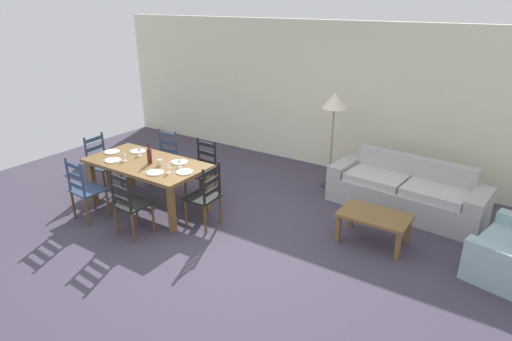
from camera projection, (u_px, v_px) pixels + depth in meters
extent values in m
cube|color=#413A4B|center=(212.00, 233.00, 6.06)|extent=(9.60, 9.60, 0.02)
cube|color=beige|center=(320.00, 95.00, 8.11)|extent=(9.60, 0.16, 2.70)
cube|color=brown|center=(146.00, 163.00, 6.53)|extent=(1.90, 0.96, 0.05)
cube|color=brown|center=(93.00, 182.00, 6.82)|extent=(0.08, 0.08, 0.70)
cube|color=brown|center=(172.00, 209.00, 5.94)|extent=(0.08, 0.08, 0.70)
cube|color=brown|center=(130.00, 167.00, 7.40)|extent=(0.08, 0.08, 0.70)
cube|color=brown|center=(207.00, 190.00, 6.53)|extent=(0.08, 0.08, 0.70)
cube|color=navy|center=(88.00, 190.00, 6.30)|extent=(0.44, 0.43, 0.03)
cylinder|color=brown|center=(94.00, 197.00, 6.61)|extent=(0.04, 0.04, 0.43)
cylinder|color=brown|center=(108.00, 203.00, 6.41)|extent=(0.04, 0.04, 0.43)
cylinder|color=brown|center=(73.00, 205.00, 6.36)|extent=(0.04, 0.04, 0.43)
cylinder|color=brown|center=(87.00, 212.00, 6.16)|extent=(0.04, 0.04, 0.43)
cylinder|color=navy|center=(68.00, 174.00, 6.18)|extent=(0.04, 0.04, 0.50)
cylinder|color=navy|center=(82.00, 180.00, 5.97)|extent=(0.04, 0.04, 0.50)
cube|color=navy|center=(76.00, 186.00, 6.12)|extent=(0.38, 0.05, 0.06)
cube|color=navy|center=(75.00, 176.00, 6.07)|extent=(0.38, 0.05, 0.06)
cube|color=navy|center=(73.00, 166.00, 6.01)|extent=(0.38, 0.05, 0.06)
cube|color=black|center=(133.00, 204.00, 5.87)|extent=(0.45, 0.43, 0.03)
cylinder|color=brown|center=(137.00, 211.00, 6.19)|extent=(0.04, 0.04, 0.43)
cylinder|color=brown|center=(153.00, 218.00, 5.98)|extent=(0.04, 0.04, 0.43)
cylinder|color=brown|center=(117.00, 220.00, 5.93)|extent=(0.04, 0.04, 0.43)
cylinder|color=brown|center=(133.00, 228.00, 5.73)|extent=(0.04, 0.04, 0.43)
cylinder|color=black|center=(112.00, 187.00, 5.75)|extent=(0.04, 0.04, 0.50)
cylinder|color=black|center=(129.00, 194.00, 5.55)|extent=(0.04, 0.04, 0.50)
cube|color=black|center=(122.00, 200.00, 5.70)|extent=(0.38, 0.05, 0.06)
cube|color=black|center=(120.00, 189.00, 5.64)|extent=(0.38, 0.05, 0.06)
cube|color=black|center=(119.00, 179.00, 5.59)|extent=(0.38, 0.05, 0.06)
cube|color=#30415C|center=(163.00, 161.00, 7.42)|extent=(0.44, 0.43, 0.03)
cylinder|color=brown|center=(165.00, 179.00, 7.29)|extent=(0.04, 0.04, 0.43)
cylinder|color=brown|center=(149.00, 175.00, 7.46)|extent=(0.04, 0.04, 0.43)
cylinder|color=brown|center=(178.00, 172.00, 7.56)|extent=(0.04, 0.04, 0.43)
cylinder|color=brown|center=(162.00, 168.00, 7.73)|extent=(0.04, 0.04, 0.43)
cylinder|color=#30415C|center=(176.00, 145.00, 7.38)|extent=(0.04, 0.04, 0.50)
cylinder|color=#30415C|center=(160.00, 142.00, 7.55)|extent=(0.04, 0.04, 0.50)
cube|color=#30415C|center=(169.00, 151.00, 7.51)|extent=(0.38, 0.05, 0.06)
cube|color=#30415C|center=(168.00, 143.00, 7.46)|extent=(0.38, 0.05, 0.06)
cube|color=#30415C|center=(167.00, 134.00, 7.40)|extent=(0.38, 0.05, 0.06)
cube|color=black|center=(200.00, 173.00, 6.92)|extent=(0.43, 0.42, 0.03)
cylinder|color=brown|center=(202.00, 192.00, 6.78)|extent=(0.04, 0.04, 0.43)
cylinder|color=brown|center=(186.00, 187.00, 6.97)|extent=(0.04, 0.04, 0.43)
cylinder|color=brown|center=(216.00, 185.00, 7.04)|extent=(0.04, 0.04, 0.43)
cylinder|color=brown|center=(200.00, 180.00, 7.23)|extent=(0.04, 0.04, 0.43)
cylinder|color=black|center=(215.00, 157.00, 6.85)|extent=(0.04, 0.04, 0.50)
cylinder|color=black|center=(198.00, 152.00, 7.05)|extent=(0.04, 0.04, 0.50)
cube|color=black|center=(207.00, 162.00, 7.00)|extent=(0.38, 0.04, 0.06)
cube|color=black|center=(207.00, 153.00, 6.94)|extent=(0.38, 0.04, 0.06)
cube|color=black|center=(206.00, 144.00, 6.89)|extent=(0.38, 0.04, 0.06)
cube|color=#2D4156|center=(104.00, 166.00, 7.22)|extent=(0.43, 0.44, 0.03)
cylinder|color=brown|center=(121.00, 177.00, 7.37)|extent=(0.04, 0.04, 0.43)
cylinder|color=brown|center=(105.00, 184.00, 7.08)|extent=(0.04, 0.04, 0.43)
cylinder|color=brown|center=(107.00, 173.00, 7.53)|extent=(0.04, 0.04, 0.43)
cylinder|color=brown|center=(90.00, 180.00, 7.24)|extent=(0.04, 0.04, 0.43)
cylinder|color=#2D4156|center=(103.00, 146.00, 7.34)|extent=(0.04, 0.04, 0.50)
cylinder|color=#2D4156|center=(86.00, 152.00, 7.05)|extent=(0.04, 0.04, 0.50)
cube|color=#2D4156|center=(96.00, 156.00, 7.25)|extent=(0.05, 0.38, 0.06)
cube|color=#2D4156|center=(95.00, 148.00, 7.19)|extent=(0.05, 0.38, 0.06)
cube|color=#2D4156|center=(94.00, 139.00, 7.14)|extent=(0.05, 0.38, 0.06)
cube|color=black|center=(203.00, 197.00, 6.08)|extent=(0.42, 0.44, 0.03)
cylinder|color=brown|center=(186.00, 214.00, 6.10)|extent=(0.04, 0.04, 0.43)
cylinder|color=brown|center=(201.00, 204.00, 6.39)|extent=(0.04, 0.04, 0.43)
cylinder|color=brown|center=(205.00, 220.00, 5.94)|extent=(0.04, 0.04, 0.43)
cylinder|color=brown|center=(220.00, 209.00, 6.23)|extent=(0.04, 0.04, 0.43)
cylinder|color=black|center=(204.00, 187.00, 5.76)|extent=(0.04, 0.04, 0.50)
cylinder|color=black|center=(219.00, 178.00, 6.05)|extent=(0.04, 0.04, 0.50)
cube|color=black|center=(212.00, 191.00, 5.95)|extent=(0.05, 0.38, 0.06)
cube|color=black|center=(212.00, 181.00, 5.89)|extent=(0.05, 0.38, 0.06)
cube|color=black|center=(211.00, 171.00, 5.84)|extent=(0.05, 0.38, 0.06)
cylinder|color=white|center=(113.00, 160.00, 6.56)|extent=(0.24, 0.24, 0.02)
cube|color=silver|center=(107.00, 159.00, 6.64)|extent=(0.03, 0.17, 0.01)
cylinder|color=white|center=(155.00, 173.00, 6.10)|extent=(0.24, 0.24, 0.02)
cube|color=silver|center=(148.00, 171.00, 6.18)|extent=(0.02, 0.17, 0.01)
cylinder|color=white|center=(138.00, 151.00, 6.95)|extent=(0.24, 0.24, 0.02)
cube|color=silver|center=(132.00, 150.00, 7.03)|extent=(0.02, 0.17, 0.01)
cylinder|color=white|center=(180.00, 162.00, 6.48)|extent=(0.24, 0.24, 0.02)
cube|color=silver|center=(172.00, 161.00, 6.56)|extent=(0.02, 0.17, 0.01)
cylinder|color=white|center=(112.00, 152.00, 6.92)|extent=(0.24, 0.24, 0.02)
cube|color=silver|center=(106.00, 150.00, 7.00)|extent=(0.02, 0.17, 0.01)
cylinder|color=white|center=(185.00, 172.00, 6.12)|extent=(0.24, 0.24, 0.02)
cube|color=silver|center=(177.00, 170.00, 6.20)|extent=(0.03, 0.17, 0.01)
cylinder|color=#471919|center=(149.00, 156.00, 6.43)|extent=(0.07, 0.07, 0.22)
cylinder|color=#471919|center=(149.00, 147.00, 6.37)|extent=(0.02, 0.02, 0.08)
cylinder|color=black|center=(148.00, 144.00, 6.36)|extent=(0.03, 0.03, 0.02)
cylinder|color=white|center=(125.00, 161.00, 6.57)|extent=(0.06, 0.06, 0.01)
cylinder|color=white|center=(124.00, 158.00, 6.55)|extent=(0.01, 0.01, 0.07)
cone|color=white|center=(124.00, 153.00, 6.53)|extent=(0.06, 0.06, 0.08)
cylinder|color=white|center=(169.00, 173.00, 6.11)|extent=(0.06, 0.06, 0.01)
cylinder|color=white|center=(168.00, 170.00, 6.10)|extent=(0.01, 0.01, 0.07)
cone|color=white|center=(168.00, 165.00, 6.07)|extent=(0.06, 0.06, 0.08)
cylinder|color=white|center=(140.00, 155.00, 6.79)|extent=(0.06, 0.06, 0.01)
cylinder|color=white|center=(140.00, 153.00, 6.77)|extent=(0.01, 0.01, 0.07)
cone|color=white|center=(139.00, 148.00, 6.75)|extent=(0.06, 0.06, 0.08)
cylinder|color=white|center=(180.00, 167.00, 6.32)|extent=(0.06, 0.06, 0.01)
cylinder|color=white|center=(180.00, 165.00, 6.31)|extent=(0.01, 0.01, 0.07)
cone|color=white|center=(179.00, 160.00, 6.28)|extent=(0.06, 0.06, 0.08)
cylinder|color=beige|center=(160.00, 162.00, 6.38)|extent=(0.07, 0.07, 0.09)
cube|color=#A8A9A7|center=(404.00, 199.00, 6.59)|extent=(1.87, 0.96, 0.40)
cube|color=#A8A9A7|center=(413.00, 181.00, 6.73)|extent=(1.81, 0.37, 0.80)
cube|color=#A8A9A7|center=(477.00, 213.00, 5.96)|extent=(0.31, 0.82, 0.58)
cube|color=#A8A9A7|center=(345.00, 177.00, 7.15)|extent=(0.31, 0.82, 0.58)
cube|color=#BDBDBB|center=(436.00, 192.00, 6.19)|extent=(0.92, 0.72, 0.12)
cube|color=#BDBDBB|center=(377.00, 177.00, 6.72)|extent=(0.92, 0.72, 0.12)
cube|color=brown|center=(375.00, 215.00, 5.67)|extent=(0.90, 0.56, 0.04)
cube|color=brown|center=(338.00, 228.00, 5.77)|extent=(0.06, 0.06, 0.38)
cube|color=brown|center=(398.00, 246.00, 5.36)|extent=(0.06, 0.06, 0.38)
cube|color=brown|center=(351.00, 215.00, 6.13)|extent=(0.06, 0.06, 0.38)
cube|color=brown|center=(408.00, 231.00, 5.72)|extent=(0.06, 0.06, 0.38)
cube|color=#95B3BB|center=(500.00, 271.00, 4.76)|extent=(0.82, 0.36, 0.52)
cylinder|color=#332D28|center=(329.00, 185.00, 7.54)|extent=(0.28, 0.28, 0.03)
cylinder|color=gray|center=(331.00, 148.00, 7.29)|extent=(0.03, 0.03, 1.35)
cone|color=beige|center=(335.00, 100.00, 6.99)|extent=(0.40, 0.40, 0.26)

